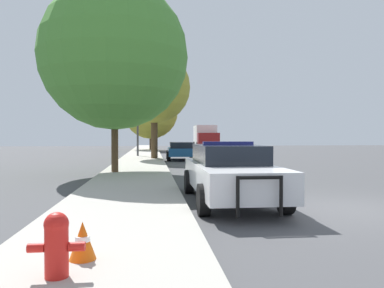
{
  "coord_description": "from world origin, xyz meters",
  "views": [
    {
      "loc": [
        -4.43,
        -8.24,
        1.71
      ],
      "look_at": [
        -1.77,
        15.98,
        1.17
      ],
      "focal_mm": 35.0,
      "sensor_mm": 36.0,
      "label": 1
    }
  ],
  "objects_px": {
    "traffic_light": "(154,115)",
    "tree_sidewalk_far": "(151,112)",
    "car_background_midblock": "(181,150)",
    "tree_sidewalk_near": "(114,56)",
    "fire_hydrant": "(57,243)",
    "box_truck": "(205,137)",
    "tree_sidewalk_mid": "(154,87)",
    "traffic_cone": "(83,240)",
    "police_car": "(230,171)"
  },
  "relations": [
    {
      "from": "box_truck",
      "to": "traffic_cone",
      "type": "bearing_deg",
      "value": 81.96
    },
    {
      "from": "traffic_light",
      "to": "tree_sidewalk_mid",
      "type": "xyz_separation_m",
      "value": [
        -0.05,
        -3.42,
        1.77
      ]
    },
    {
      "from": "traffic_light",
      "to": "tree_sidewalk_far",
      "type": "bearing_deg",
      "value": 91.27
    },
    {
      "from": "tree_sidewalk_near",
      "to": "police_car",
      "type": "bearing_deg",
      "value": -63.14
    },
    {
      "from": "traffic_light",
      "to": "tree_sidewalk_mid",
      "type": "relative_size",
      "value": 0.6
    },
    {
      "from": "car_background_midblock",
      "to": "tree_sidewalk_near",
      "type": "bearing_deg",
      "value": -109.36
    },
    {
      "from": "tree_sidewalk_mid",
      "to": "traffic_cone",
      "type": "bearing_deg",
      "value": -92.95
    },
    {
      "from": "car_background_midblock",
      "to": "tree_sidewalk_far",
      "type": "relative_size",
      "value": 0.55
    },
    {
      "from": "box_truck",
      "to": "tree_sidewalk_mid",
      "type": "xyz_separation_m",
      "value": [
        -6.4,
        -19.04,
        3.49
      ]
    },
    {
      "from": "police_car",
      "to": "car_background_midblock",
      "type": "height_order",
      "value": "police_car"
    },
    {
      "from": "fire_hydrant",
      "to": "tree_sidewalk_far",
      "type": "bearing_deg",
      "value": 88.47
    },
    {
      "from": "tree_sidewalk_near",
      "to": "tree_sidewalk_mid",
      "type": "bearing_deg",
      "value": 79.57
    },
    {
      "from": "police_car",
      "to": "tree_sidewalk_far",
      "type": "distance_m",
      "value": 34.0
    },
    {
      "from": "tree_sidewalk_far",
      "to": "police_car",
      "type": "bearing_deg",
      "value": -86.56
    },
    {
      "from": "fire_hydrant",
      "to": "tree_sidewalk_near",
      "type": "xyz_separation_m",
      "value": [
        -0.52,
        12.27,
        4.65
      ]
    },
    {
      "from": "traffic_light",
      "to": "car_background_midblock",
      "type": "distance_m",
      "value": 4.83
    },
    {
      "from": "traffic_light",
      "to": "tree_sidewalk_mid",
      "type": "bearing_deg",
      "value": -90.79
    },
    {
      "from": "box_truck",
      "to": "tree_sidewalk_near",
      "type": "distance_m",
      "value": 30.21
    },
    {
      "from": "traffic_light",
      "to": "box_truck",
      "type": "height_order",
      "value": "traffic_light"
    },
    {
      "from": "traffic_light",
      "to": "tree_sidewalk_near",
      "type": "height_order",
      "value": "tree_sidewalk_near"
    },
    {
      "from": "box_truck",
      "to": "traffic_cone",
      "type": "height_order",
      "value": "box_truck"
    },
    {
      "from": "box_truck",
      "to": "tree_sidewalk_near",
      "type": "height_order",
      "value": "tree_sidewalk_near"
    },
    {
      "from": "car_background_midblock",
      "to": "tree_sidewalk_far",
      "type": "bearing_deg",
      "value": 98.37
    },
    {
      "from": "box_truck",
      "to": "traffic_cone",
      "type": "distance_m",
      "value": 41.25
    },
    {
      "from": "police_car",
      "to": "tree_sidewalk_near",
      "type": "bearing_deg",
      "value": -62.95
    },
    {
      "from": "police_car",
      "to": "traffic_cone",
      "type": "bearing_deg",
      "value": 58.14
    },
    {
      "from": "traffic_light",
      "to": "car_background_midblock",
      "type": "xyz_separation_m",
      "value": [
        1.79,
        -3.63,
        -2.64
      ]
    },
    {
      "from": "traffic_light",
      "to": "box_truck",
      "type": "relative_size",
      "value": 0.56
    },
    {
      "from": "fire_hydrant",
      "to": "car_background_midblock",
      "type": "xyz_separation_m",
      "value": [
        3.12,
        21.88,
        0.17
      ]
    },
    {
      "from": "box_truck",
      "to": "car_background_midblock",
      "type": "bearing_deg",
      "value": 79.12
    },
    {
      "from": "tree_sidewalk_near",
      "to": "traffic_cone",
      "type": "relative_size",
      "value": 17.02
    },
    {
      "from": "fire_hydrant",
      "to": "traffic_light",
      "type": "bearing_deg",
      "value": 87.0
    },
    {
      "from": "tree_sidewalk_near",
      "to": "traffic_cone",
      "type": "bearing_deg",
      "value": -86.59
    },
    {
      "from": "fire_hydrant",
      "to": "traffic_cone",
      "type": "relative_size",
      "value": 1.51
    },
    {
      "from": "fire_hydrant",
      "to": "box_truck",
      "type": "relative_size",
      "value": 0.09
    },
    {
      "from": "police_car",
      "to": "traffic_cone",
      "type": "xyz_separation_m",
      "value": [
        -2.89,
        -4.61,
        -0.41
      ]
    },
    {
      "from": "fire_hydrant",
      "to": "traffic_cone",
      "type": "bearing_deg",
      "value": 72.83
    },
    {
      "from": "tree_sidewalk_near",
      "to": "tree_sidewalk_mid",
      "type": "height_order",
      "value": "tree_sidewalk_near"
    },
    {
      "from": "car_background_midblock",
      "to": "tree_sidewalk_near",
      "type": "xyz_separation_m",
      "value": [
        -3.64,
        -9.61,
        4.48
      ]
    },
    {
      "from": "car_background_midblock",
      "to": "tree_sidewalk_mid",
      "type": "xyz_separation_m",
      "value": [
        -1.83,
        0.21,
        4.42
      ]
    },
    {
      "from": "box_truck",
      "to": "tree_sidewalk_near",
      "type": "relative_size",
      "value": 0.98
    },
    {
      "from": "car_background_midblock",
      "to": "traffic_cone",
      "type": "height_order",
      "value": "car_background_midblock"
    },
    {
      "from": "traffic_light",
      "to": "tree_sidewalk_far",
      "type": "xyz_separation_m",
      "value": [
        -0.3,
        13.43,
        1.14
      ]
    },
    {
      "from": "box_truck",
      "to": "traffic_light",
      "type": "bearing_deg",
      "value": 70.33
    },
    {
      "from": "traffic_light",
      "to": "box_truck",
      "type": "xyz_separation_m",
      "value": [
        6.35,
        15.62,
        -1.72
      ]
    },
    {
      "from": "fire_hydrant",
      "to": "traffic_light",
      "type": "height_order",
      "value": "traffic_light"
    },
    {
      "from": "tree_sidewalk_far",
      "to": "tree_sidewalk_near",
      "type": "bearing_deg",
      "value": -93.34
    },
    {
      "from": "box_truck",
      "to": "traffic_cone",
      "type": "relative_size",
      "value": 16.66
    },
    {
      "from": "fire_hydrant",
      "to": "tree_sidewalk_near",
      "type": "bearing_deg",
      "value": 92.42
    },
    {
      "from": "tree_sidewalk_mid",
      "to": "tree_sidewalk_far",
      "type": "distance_m",
      "value": 16.86
    }
  ]
}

